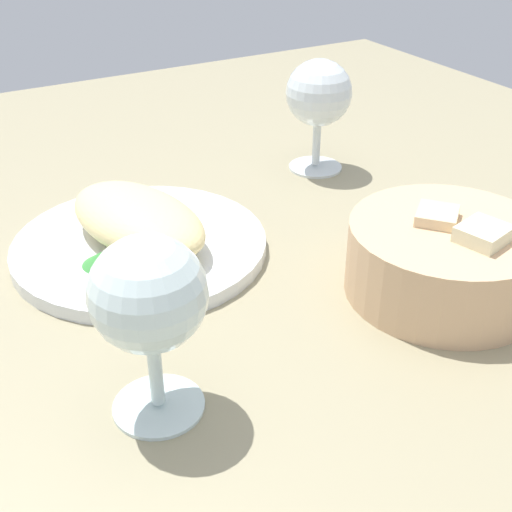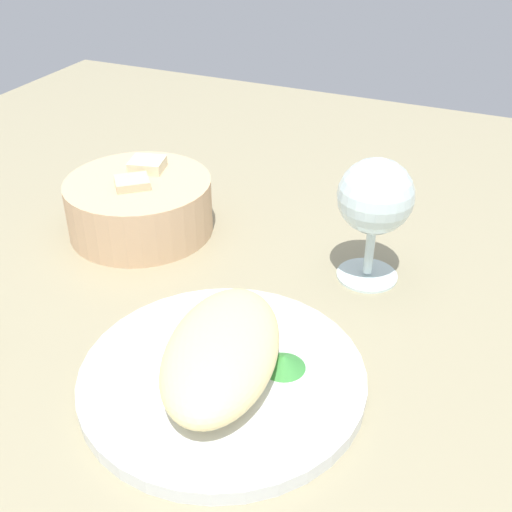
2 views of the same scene
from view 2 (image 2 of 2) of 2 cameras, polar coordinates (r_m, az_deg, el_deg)
ground_plane at (r=66.61cm, az=-2.39°, el=-5.48°), size 140.00×140.00×2.00cm
plate at (r=57.35cm, az=-2.98°, el=-10.76°), size 25.16×25.16×1.40cm
omelette at (r=55.31cm, az=-3.07°, el=-8.47°), size 19.27×13.26×4.68cm
lettuce_garnish at (r=56.83cm, az=2.48°, el=-9.36°), size 3.93×3.93×1.34cm
bread_basket at (r=79.17cm, az=-10.29°, el=4.51°), size 17.54×17.54×8.06cm
wine_glass_near at (r=67.17cm, az=10.56°, el=4.85°), size 7.99×7.99×13.93cm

